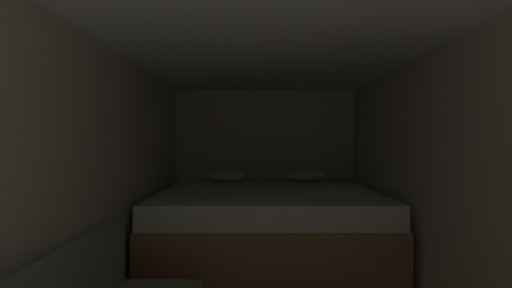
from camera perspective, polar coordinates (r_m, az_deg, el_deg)
The scene contains 5 objects.
wall_back at distance 5.30m, azimuth 1.22°, elevation -3.04°, with size 2.68×0.05×2.14m, color beige.
wall_left at distance 2.79m, azimuth -25.38°, elevation -6.43°, with size 0.05×5.51×2.14m, color beige.
wall_right at distance 2.92m, azimuth 29.74°, elevation -6.15°, with size 0.05×5.51×2.14m, color beige.
ceiling_slab at distance 2.62m, azimuth 2.85°, elevation 17.29°, with size 2.68×5.51×0.05m, color white.
bed at distance 4.30m, azimuth 1.61°, elevation -12.66°, with size 2.46×2.09×1.00m.
Camera 1 is at (-0.14, -0.54, 1.41)m, focal length 25.47 mm.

